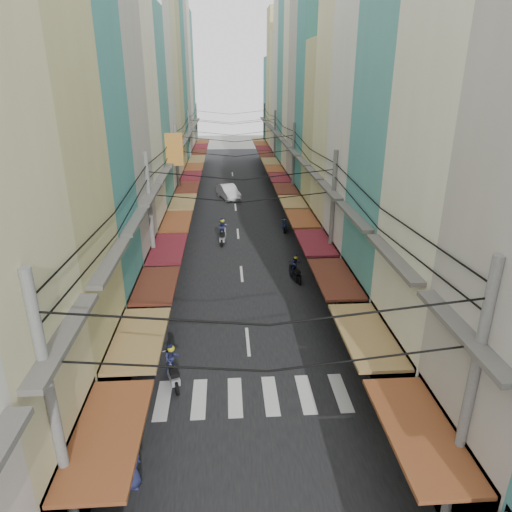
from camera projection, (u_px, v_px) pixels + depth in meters
name	position (u px, v px, depth m)	size (l,w,h in m)	color
ground	(246.00, 321.00, 23.50)	(160.00, 160.00, 0.00)	slate
road	(236.00, 213.00, 42.07)	(10.00, 80.00, 0.02)	black
sidewalk_left	(165.00, 214.00, 41.66)	(3.00, 80.00, 0.06)	gray
sidewalk_right	(306.00, 211.00, 42.46)	(3.00, 80.00, 0.06)	gray
crosswalk	(253.00, 396.00, 17.92)	(7.55, 2.40, 0.01)	silver
building_row_left	(131.00, 104.00, 34.81)	(7.80, 67.67, 23.70)	silver
building_row_right	(336.00, 108.00, 35.81)	(7.80, 68.98, 22.59)	teal
utility_poles	(236.00, 148.00, 35.02)	(10.20, 66.13, 8.20)	slate
white_car	(229.00, 198.00, 47.13)	(4.93, 1.93, 1.74)	silver
bicycle	(374.00, 349.00, 21.07)	(0.67, 1.79, 1.23)	black
moving_scooters	(240.00, 268.00, 28.51)	(7.44, 21.46, 2.01)	black
parked_scooters	(335.00, 351.00, 20.04)	(13.48, 15.71, 0.99)	black
pedestrians	(175.00, 291.00, 24.33)	(12.13, 22.78, 2.23)	#2C212C
market_umbrella	(399.00, 336.00, 17.81)	(2.45, 2.45, 2.58)	#B2B2B7
traffic_sign	(353.00, 298.00, 20.87)	(0.10, 0.69, 3.13)	slate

